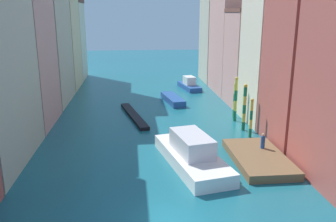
# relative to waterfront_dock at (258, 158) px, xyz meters

# --- Properties ---
(ground_plane) EXTENTS (154.00, 154.00, 0.00)m
(ground_plane) POSITION_rel_waterfront_dock_xyz_m (-8.40, 16.62, -0.33)
(ground_plane) COLOR #196070
(building_left_2) EXTENTS (7.67, 9.09, 15.50)m
(building_left_2) POSITION_rel_waterfront_dock_xyz_m (-22.97, 12.67, 7.43)
(building_left_2) COLOR tan
(building_left_2) RESTS_ON ground
(building_left_3) EXTENTS (7.67, 10.79, 19.35)m
(building_left_3) POSITION_rel_waterfront_dock_xyz_m (-22.97, 22.96, 9.35)
(building_left_3) COLOR #BCB299
(building_left_3) RESTS_ON ground
(building_left_4) EXTENTS (7.67, 8.85, 22.20)m
(building_left_4) POSITION_rel_waterfront_dock_xyz_m (-22.97, 33.17, 10.78)
(building_left_4) COLOR beige
(building_left_4) RESTS_ON ground
(building_left_5) EXTENTS (7.67, 7.52, 14.45)m
(building_left_5) POSITION_rel_waterfront_dock_xyz_m (-22.97, 41.43, 6.91)
(building_left_5) COLOR beige
(building_left_5) RESTS_ON ground
(building_right_1) EXTENTS (7.67, 7.17, 15.06)m
(building_right_1) POSITION_rel_waterfront_dock_xyz_m (6.16, 4.05, 7.21)
(building_right_1) COLOR #B25147
(building_right_1) RESTS_ON ground
(building_right_2) EXTENTS (7.67, 7.16, 19.60)m
(building_right_2) POSITION_rel_waterfront_dock_xyz_m (6.16, 11.33, 9.48)
(building_right_2) COLOR beige
(building_right_2) RESTS_ON ground
(building_right_3) EXTENTS (7.67, 7.29, 12.62)m
(building_right_3) POSITION_rel_waterfront_dock_xyz_m (6.16, 18.82, 5.99)
(building_right_3) COLOR tan
(building_right_3) RESTS_ON ground
(building_right_4) EXTENTS (7.67, 9.82, 17.08)m
(building_right_4) POSITION_rel_waterfront_dock_xyz_m (6.16, 27.33, 8.22)
(building_right_4) COLOR tan
(building_right_4) RESTS_ON ground
(building_right_5) EXTENTS (7.67, 8.44, 19.25)m
(building_right_5) POSITION_rel_waterfront_dock_xyz_m (6.16, 36.81, 9.31)
(building_right_5) COLOR #BCB299
(building_right_5) RESTS_ON ground
(waterfront_dock) EXTENTS (4.19, 7.96, 0.66)m
(waterfront_dock) POSITION_rel_waterfront_dock_xyz_m (0.00, 0.00, 0.00)
(waterfront_dock) COLOR brown
(waterfront_dock) RESTS_ON ground
(person_on_dock) EXTENTS (0.36, 0.36, 1.36)m
(person_on_dock) POSITION_rel_waterfront_dock_xyz_m (0.80, 1.33, 0.96)
(person_on_dock) COLOR #234C93
(person_on_dock) RESTS_ON waterfront_dock
(mooring_pole_0) EXTENTS (0.32, 0.32, 3.99)m
(mooring_pole_0) POSITION_rel_waterfront_dock_xyz_m (1.25, 5.98, 1.71)
(mooring_pole_0) COLOR #197247
(mooring_pole_0) RESTS_ON ground
(mooring_pole_1) EXTENTS (0.39, 0.39, 5.00)m
(mooring_pole_1) POSITION_rel_waterfront_dock_xyz_m (1.24, 8.22, 2.23)
(mooring_pole_1) COLOR #197247
(mooring_pole_1) RESTS_ON ground
(mooring_pole_2) EXTENTS (0.38, 0.38, 5.14)m
(mooring_pole_2) POSITION_rel_waterfront_dock_xyz_m (1.29, 11.61, 2.30)
(mooring_pole_2) COLOR #197247
(mooring_pole_2) RESTS_ON ground
(mooring_pole_3) EXTENTS (0.33, 0.33, 4.13)m
(mooring_pole_3) POSITION_rel_waterfront_dock_xyz_m (1.59, 13.07, 1.79)
(mooring_pole_3) COLOR #197247
(mooring_pole_3) RESTS_ON ground
(vaporetto_white) EXTENTS (5.44, 10.44, 2.63)m
(vaporetto_white) POSITION_rel_waterfront_dock_xyz_m (-5.68, -0.03, 0.62)
(vaporetto_white) COLOR white
(vaporetto_white) RESTS_ON ground
(gondola_black) EXTENTS (3.36, 10.89, 0.38)m
(gondola_black) POSITION_rel_waterfront_dock_xyz_m (-10.31, 14.33, -0.14)
(gondola_black) COLOR black
(gondola_black) RESTS_ON ground
(motorboat_0) EXTENTS (2.89, 6.87, 0.86)m
(motorboat_0) POSITION_rel_waterfront_dock_xyz_m (-4.84, 21.06, 0.10)
(motorboat_0) COLOR #234C93
(motorboat_0) RESTS_ON ground
(motorboat_1) EXTENTS (3.22, 6.83, 2.05)m
(motorboat_1) POSITION_rel_waterfront_dock_xyz_m (-1.13, 29.90, 0.37)
(motorboat_1) COLOR #234C93
(motorboat_1) RESTS_ON ground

